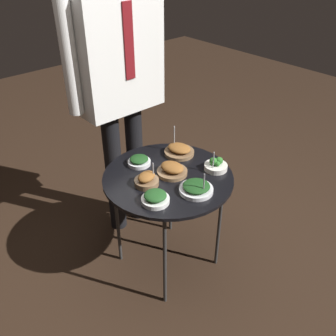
{
  "coord_description": "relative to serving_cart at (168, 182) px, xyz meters",
  "views": [
    {
      "loc": [
        -1.11,
        -1.24,
        1.79
      ],
      "look_at": [
        0.0,
        0.0,
        0.7
      ],
      "focal_mm": 40.0,
      "sensor_mm": 36.0,
      "label": 1
    }
  ],
  "objects": [
    {
      "name": "waiter_figure",
      "position": [
        0.05,
        0.49,
        0.51
      ],
      "size": [
        0.65,
        0.24,
        1.76
      ],
      "color": "black",
      "rests_on": "ground_plane"
    },
    {
      "name": "bowl_broccoli_mid_left",
      "position": [
        0.24,
        -0.13,
        0.07
      ],
      "size": [
        0.13,
        0.13,
        0.13
      ],
      "color": "silver",
      "rests_on": "serving_cart"
    },
    {
      "name": "ground_plane",
      "position": [
        0.0,
        0.0,
        -0.61
      ],
      "size": [
        8.0,
        8.0,
        0.0
      ],
      "primitive_type": "plane",
      "color": "black"
    },
    {
      "name": "bowl_spinach_far_rim",
      "position": [
        -0.2,
        -0.13,
        0.07
      ],
      "size": [
        0.14,
        0.14,
        0.06
      ],
      "color": "white",
      "rests_on": "serving_cart"
    },
    {
      "name": "bowl_roast_front_center",
      "position": [
        0.2,
        0.13,
        0.07
      ],
      "size": [
        0.18,
        0.18,
        0.16
      ],
      "color": "brown",
      "rests_on": "serving_cart"
    },
    {
      "name": "bowl_roast_mid_right",
      "position": [
        -0.14,
        0.01,
        0.07
      ],
      "size": [
        0.13,
        0.13,
        0.12
      ],
      "color": "brown",
      "rests_on": "serving_cart"
    },
    {
      "name": "bowl_spinach_front_left",
      "position": [
        -0.04,
        0.19,
        0.06
      ],
      "size": [
        0.13,
        0.13,
        0.05
      ],
      "color": "silver",
      "rests_on": "serving_cart"
    },
    {
      "name": "bowl_spinach_near_rim",
      "position": [
        0.01,
        -0.2,
        0.06
      ],
      "size": [
        0.17,
        0.17,
        0.13
      ],
      "color": "silver",
      "rests_on": "serving_cart"
    },
    {
      "name": "bowl_roast_front_right",
      "position": [
        0.03,
        0.0,
        0.07
      ],
      "size": [
        0.17,
        0.17,
        0.06
      ],
      "color": "brown",
      "rests_on": "serving_cart"
    },
    {
      "name": "serving_cart",
      "position": [
        0.0,
        0.0,
        0.0
      ],
      "size": [
        0.71,
        0.71,
        0.65
      ],
      "color": "black",
      "rests_on": "ground_plane"
    }
  ]
}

